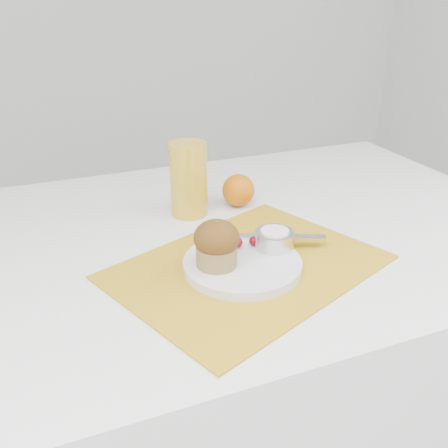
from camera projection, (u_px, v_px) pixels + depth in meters
name	position (u px, v px, depth m)	size (l,w,h in m)	color
table	(236.00, 375.00, 1.13)	(1.20, 0.80, 0.75)	white
placemat	(248.00, 267.00, 0.83)	(0.43, 0.31, 0.00)	gold
plate	(242.00, 264.00, 0.82)	(0.20, 0.20, 0.02)	silver
ramekin	(274.00, 239.00, 0.85)	(0.07, 0.07, 0.03)	silver
cream	(275.00, 232.00, 0.85)	(0.05, 0.05, 0.01)	white
raspberry_near	(237.00, 242.00, 0.85)	(0.02, 0.02, 0.02)	#570210
raspberry_far	(254.00, 241.00, 0.86)	(0.02, 0.02, 0.02)	#520208
butter_knife	(267.00, 237.00, 0.89)	(0.21, 0.02, 0.01)	silver
orange	(238.00, 190.00, 1.05)	(0.07, 0.07, 0.07)	#D36907
juice_glass	(189.00, 179.00, 1.00)	(0.08, 0.08, 0.15)	gold
muffin	(217.00, 244.00, 0.79)	(0.07, 0.07, 0.08)	olive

